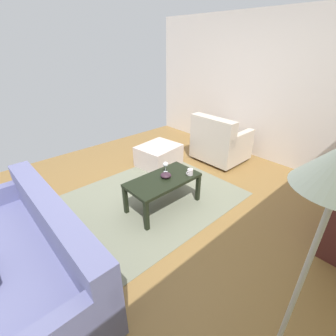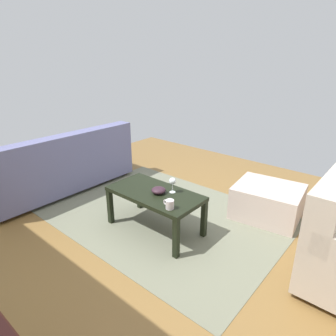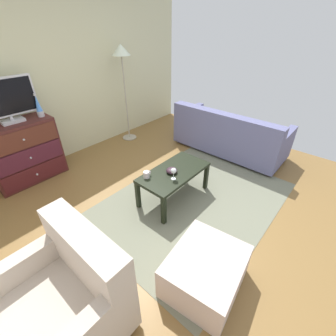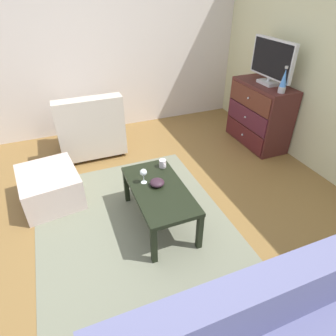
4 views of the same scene
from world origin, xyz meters
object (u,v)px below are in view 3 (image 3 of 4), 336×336
at_px(dresser, 24,152).
at_px(standing_lamp, 122,60).
at_px(tv, 4,100).
at_px(couch_large, 228,135).
at_px(wine_glass, 174,171).
at_px(lava_lamp, 38,106).
at_px(armchair, 66,299).
at_px(ottoman, 205,271).
at_px(bowl_decorative, 172,171).
at_px(mug, 147,175).
at_px(coffee_table, 174,174).

bearing_deg(dresser, standing_lamp, -1.42).
bearing_deg(tv, couch_large, -34.75).
relative_size(dresser, wine_glass, 6.08).
distance_m(lava_lamp, armchair, 2.63).
relative_size(wine_glass, couch_large, 0.08).
xyz_separation_m(dresser, ottoman, (0.30, -2.97, -0.27)).
distance_m(bowl_decorative, armchair, 1.74).
distance_m(tv, bowl_decorative, 2.35).
bearing_deg(armchair, standing_lamp, 41.58).
xyz_separation_m(dresser, armchair, (-0.66, -2.36, -0.10)).
bearing_deg(wine_glass, bowl_decorative, 49.10).
distance_m(lava_lamp, bowl_decorative, 2.11).
height_order(mug, armchair, armchair).
xyz_separation_m(coffee_table, wine_glass, (-0.14, -0.11, 0.17)).
xyz_separation_m(wine_glass, mug, (-0.19, 0.27, -0.07)).
height_order(tv, bowl_decorative, tv).
relative_size(wine_glass, standing_lamp, 0.09).
bearing_deg(bowl_decorative, wine_glass, -130.90).
distance_m(dresser, coffee_table, 2.24).
distance_m(coffee_table, armchair, 1.78).
height_order(mug, bowl_decorative, mug).
relative_size(couch_large, standing_lamp, 1.12).
relative_size(lava_lamp, armchair, 0.38).
xyz_separation_m(tv, coffee_table, (1.06, -1.99, -0.83)).
bearing_deg(coffee_table, tv, 118.08).
bearing_deg(coffee_table, armchair, -167.25).
height_order(dresser, couch_large, dresser).
bearing_deg(armchair, bowl_decorative, 13.07).
distance_m(wine_glass, armchair, 1.63).
xyz_separation_m(wine_glass, standing_lamp, (1.01, 2.02, 0.95)).
bearing_deg(tv, armchair, -105.87).
xyz_separation_m(dresser, bowl_decorative, (1.03, -1.97, 0.01)).
bearing_deg(standing_lamp, dresser, 178.58).
height_order(armchair, standing_lamp, standing_lamp).
bearing_deg(bowl_decorative, standing_lamp, 64.47).
height_order(tv, wine_glass, tv).
relative_size(dresser, ottoman, 1.36).
distance_m(tv, couch_large, 3.44).
relative_size(coffee_table, ottoman, 1.39).
bearing_deg(ottoman, tv, 95.35).
height_order(tv, mug, tv).
distance_m(lava_lamp, couch_large, 3.08).
bearing_deg(couch_large, lava_lamp, 142.42).
bearing_deg(lava_lamp, bowl_decorative, -71.20).
height_order(wine_glass, couch_large, couch_large).
bearing_deg(mug, lava_lamp, 101.94).
xyz_separation_m(lava_lamp, standing_lamp, (1.57, -0.01, 0.44)).
bearing_deg(dresser, armchair, -105.54).
height_order(tv, coffee_table, tv).
relative_size(tv, wine_glass, 4.95).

